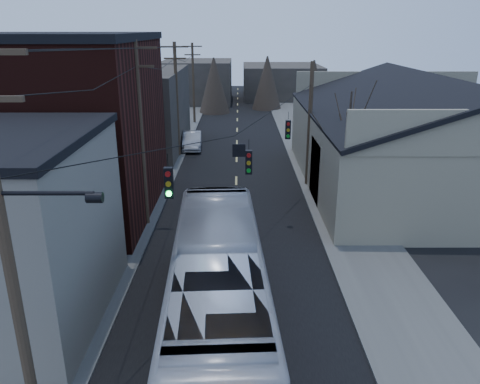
# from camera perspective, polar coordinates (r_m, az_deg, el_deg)

# --- Properties ---
(road_surface) EXTENTS (9.00, 110.00, 0.02)m
(road_surface) POSITION_cam_1_polar(r_m,az_deg,el_deg) (37.92, -0.43, 3.25)
(road_surface) COLOR black
(road_surface) RESTS_ON ground
(sidewalk_left) EXTENTS (4.00, 110.00, 0.12)m
(sidewalk_left) POSITION_cam_1_polar(r_m,az_deg,el_deg) (38.49, -10.17, 3.27)
(sidewalk_left) COLOR #474744
(sidewalk_left) RESTS_ON ground
(sidewalk_right) EXTENTS (4.00, 110.00, 0.12)m
(sidewalk_right) POSITION_cam_1_polar(r_m,az_deg,el_deg) (38.42, 9.33, 3.29)
(sidewalk_right) COLOR #474744
(sidewalk_right) RESTS_ON ground
(building_brick) EXTENTS (10.00, 12.00, 10.00)m
(building_brick) POSITION_cam_1_polar(r_m,az_deg,el_deg) (28.86, -20.99, 7.03)
(building_brick) COLOR black
(building_brick) RESTS_ON ground
(building_left_far) EXTENTS (9.00, 14.00, 7.00)m
(building_left_far) POSITION_cam_1_polar(r_m,az_deg,el_deg) (44.08, -13.03, 9.70)
(building_left_far) COLOR #312D27
(building_left_far) RESTS_ON ground
(warehouse) EXTENTS (16.16, 20.60, 7.73)m
(warehouse) POSITION_cam_1_polar(r_m,az_deg,el_deg) (34.82, 21.52, 5.01)
(warehouse) COLOR #7E755B
(warehouse) RESTS_ON ground
(building_far_left) EXTENTS (10.00, 12.00, 6.00)m
(building_far_left) POSITION_cam_1_polar(r_m,az_deg,el_deg) (72.09, -5.21, 13.30)
(building_far_left) COLOR #312D27
(building_far_left) RESTS_ON ground
(building_far_right) EXTENTS (12.00, 14.00, 5.00)m
(building_far_right) POSITION_cam_1_polar(r_m,az_deg,el_deg) (77.15, 5.06, 13.32)
(building_far_right) COLOR #312D27
(building_far_right) RESTS_ON ground
(bare_tree) EXTENTS (0.40, 0.40, 7.20)m
(bare_tree) POSITION_cam_1_polar(r_m,az_deg,el_deg) (28.04, 12.90, 4.55)
(bare_tree) COLOR black
(bare_tree) RESTS_ON ground
(utility_lines) EXTENTS (11.24, 45.28, 10.50)m
(utility_lines) POSITION_cam_1_polar(r_m,az_deg,el_deg) (31.25, -6.30, 8.97)
(utility_lines) COLOR #382B1E
(utility_lines) RESTS_ON ground
(bus) EXTENTS (3.81, 13.62, 3.76)m
(bus) POSITION_cam_1_polar(r_m,az_deg,el_deg) (16.84, -2.69, -11.60)
(bus) COLOR #ABAEB7
(bus) RESTS_ON ground
(parked_car) EXTENTS (1.90, 4.77, 1.54)m
(parked_car) POSITION_cam_1_polar(r_m,az_deg,el_deg) (43.34, -5.85, 6.25)
(parked_car) COLOR #96989D
(parked_car) RESTS_ON ground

